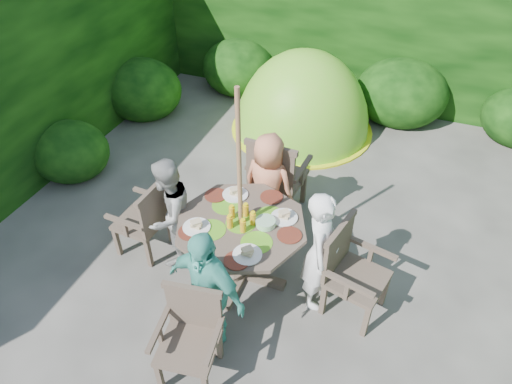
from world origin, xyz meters
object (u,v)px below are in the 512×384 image
(garden_chair_right, at_px, (350,270))
(child_left, at_px, (169,214))
(child_right, at_px, (321,251))
(child_back, at_px, (268,185))
(child_front, at_px, (206,291))
(dome_tent, at_px, (301,129))
(patio_table, at_px, (242,232))
(garden_chair_left, at_px, (146,218))
(parasol_pole, at_px, (240,197))
(garden_chair_front, at_px, (191,334))
(garden_chair_back, at_px, (276,176))

(garden_chair_right, distance_m, child_left, 1.90)
(child_right, height_order, child_back, child_right)
(child_front, height_order, dome_tent, child_front)
(patio_table, bearing_deg, garden_chair_left, -178.90)
(child_right, bearing_deg, child_front, 129.12)
(garden_chair_right, distance_m, child_front, 1.38)
(child_right, height_order, dome_tent, child_right)
(garden_chair_left, bearing_deg, child_right, 94.21)
(patio_table, bearing_deg, child_back, 91.08)
(parasol_pole, relative_size, garden_chair_front, 2.54)
(garden_chair_right, distance_m, child_back, 1.35)
(garden_chair_left, relative_size, child_front, 0.67)
(garden_chair_back, xyz_separation_m, child_right, (0.82, -1.08, 0.11))
(garden_chair_right, relative_size, dome_tent, 0.38)
(garden_chair_right, height_order, child_back, child_back)
(parasol_pole, bearing_deg, garden_chair_front, -89.77)
(child_back, bearing_deg, garden_chair_front, 100.10)
(child_left, relative_size, dome_tent, 0.51)
(dome_tent, bearing_deg, garden_chair_back, -81.32)
(child_back, bearing_deg, child_right, 145.41)
(parasol_pole, bearing_deg, dome_tent, 95.36)
(child_right, bearing_deg, child_left, 84.12)
(dome_tent, bearing_deg, patio_table, -83.52)
(garden_chair_right, xyz_separation_m, child_right, (-0.30, -0.02, 0.16))
(garden_chair_back, relative_size, child_front, 0.78)
(child_right, bearing_deg, parasol_pole, 84.12)
(garden_chair_back, distance_m, garden_chair_front, 2.19)
(garden_chair_right, relative_size, garden_chair_left, 1.06)
(parasol_pole, distance_m, child_front, 0.91)
(garden_chair_right, bearing_deg, dome_tent, 37.70)
(child_back, distance_m, child_front, 1.60)
(parasol_pole, xyz_separation_m, garden_chair_back, (-0.02, 1.09, -0.54))
(parasol_pole, distance_m, child_left, 0.92)
(parasol_pole, bearing_deg, garden_chair_right, 1.83)
(garden_chair_left, distance_m, child_back, 1.37)
(child_right, relative_size, dome_tent, 0.53)
(garden_chair_front, height_order, child_left, child_left)
(garden_chair_back, xyz_separation_m, child_back, (0.01, -0.29, 0.08))
(child_front, xyz_separation_m, dome_tent, (-0.30, 3.88, -0.67))
(garden_chair_right, xyz_separation_m, garden_chair_left, (-2.20, -0.06, -0.03))
(parasol_pole, relative_size, dome_tent, 0.88)
(child_right, xyz_separation_m, child_back, (-0.81, 0.79, -0.03))
(patio_table, height_order, garden_chair_right, garden_chair_right)
(garden_chair_right, bearing_deg, garden_chair_back, 59.98)
(patio_table, distance_m, child_left, 0.80)
(parasol_pole, distance_m, garden_chair_back, 1.21)
(garden_chair_left, height_order, child_left, child_left)
(garden_chair_front, bearing_deg, child_back, 82.07)
(child_right, bearing_deg, patio_table, 84.05)
(garden_chair_right, distance_m, garden_chair_back, 1.54)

